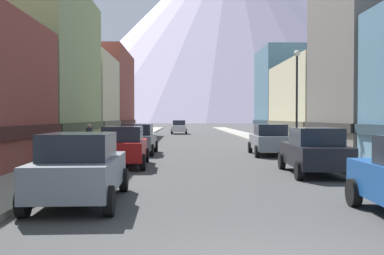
# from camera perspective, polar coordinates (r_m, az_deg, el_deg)

# --- Properties ---
(sidewalk_left) EXTENTS (2.50, 100.00, 0.15)m
(sidewalk_left) POSITION_cam_1_polar(r_m,az_deg,el_deg) (41.32, -8.28, -1.61)
(sidewalk_left) COLOR gray
(sidewalk_left) RESTS_ON ground
(sidewalk_right) EXTENTS (2.50, 100.00, 0.15)m
(sidewalk_right) POSITION_cam_1_polar(r_m,az_deg,el_deg) (41.69, 9.04, -1.59)
(sidewalk_right) COLOR gray
(sidewalk_right) RESTS_ON ground
(storefront_left_2) EXTENTS (6.49, 11.89, 10.37)m
(storefront_left_2) POSITION_cam_1_polar(r_m,az_deg,el_deg) (30.64, -19.21, 6.56)
(storefront_left_2) COLOR #8C9966
(storefront_left_2) RESTS_ON ground
(storefront_left_3) EXTENTS (9.31, 9.67, 7.70)m
(storefront_left_3) POSITION_cam_1_polar(r_m,az_deg,el_deg) (41.84, -16.24, 3.36)
(storefront_left_3) COLOR beige
(storefront_left_3) RESTS_ON ground
(storefront_left_4) EXTENTS (7.10, 13.66, 9.84)m
(storefront_left_4) POSITION_cam_1_polar(r_m,az_deg,el_deg) (53.27, -11.78, 4.06)
(storefront_left_4) COLOR brown
(storefront_left_4) RESTS_ON ground
(storefront_right_3) EXTENTS (8.89, 13.37, 6.96)m
(storefront_right_3) POSITION_cam_1_polar(r_m,az_deg,el_deg) (40.30, 17.58, 2.93)
(storefront_right_3) COLOR beige
(storefront_right_3) RESTS_ON ground
(storefront_right_4) EXTENTS (9.38, 8.66, 9.74)m
(storefront_right_4) POSITION_cam_1_polar(r_m,az_deg,el_deg) (51.28, 13.74, 4.11)
(storefront_right_4) COLOR slate
(storefront_right_4) RESTS_ON ground
(car_left_0) EXTENTS (2.18, 4.46, 1.78)m
(car_left_0) POSITION_cam_1_polar(r_m,az_deg,el_deg) (11.68, -14.03, -4.99)
(car_left_0) COLOR slate
(car_left_0) RESTS_ON ground
(car_left_1) EXTENTS (2.18, 4.46, 1.78)m
(car_left_1) POSITION_cam_1_polar(r_m,az_deg,el_deg) (19.95, -8.69, -2.36)
(car_left_1) COLOR #9E1111
(car_left_1) RESTS_ON ground
(car_left_2) EXTENTS (2.10, 4.42, 1.78)m
(car_left_2) POSITION_cam_1_polar(r_m,az_deg,el_deg) (26.49, -6.86, -1.45)
(car_left_2) COLOR slate
(car_left_2) RESTS_ON ground
(car_right_1) EXTENTS (2.23, 4.48, 1.78)m
(car_right_1) POSITION_cam_1_polar(r_m,az_deg,el_deg) (17.62, 15.31, -2.88)
(car_right_1) COLOR black
(car_right_1) RESTS_ON ground
(car_right_2) EXTENTS (2.22, 4.47, 1.78)m
(car_right_2) POSITION_cam_1_polar(r_m,az_deg,el_deg) (26.00, 9.86, -1.52)
(car_right_2) COLOR slate
(car_right_2) RESTS_ON ground
(car_driving_0) EXTENTS (2.06, 4.40, 1.78)m
(car_driving_0) POSITION_cam_1_polar(r_m,az_deg,el_deg) (58.56, -1.66, 0.07)
(car_driving_0) COLOR silver
(car_driving_0) RESTS_ON ground
(potted_plant_0) EXTENTS (0.54, 0.54, 0.86)m
(potted_plant_0) POSITION_cam_1_polar(r_m,az_deg,el_deg) (26.10, 17.10, -2.32)
(potted_plant_0) COLOR #4C4C51
(potted_plant_0) RESTS_ON sidewalk_right
(pedestrian_0) EXTENTS (0.36, 0.36, 1.68)m
(pedestrian_0) POSITION_cam_1_polar(r_m,az_deg,el_deg) (24.86, -12.95, -1.60)
(pedestrian_0) COLOR #333338
(pedestrian_0) RESTS_ON sidewalk_left
(streetlamp_right) EXTENTS (0.36, 0.36, 5.86)m
(streetlamp_right) POSITION_cam_1_polar(r_m,az_deg,el_deg) (26.38, 13.21, 5.22)
(streetlamp_right) COLOR black
(streetlamp_right) RESTS_ON sidewalk_right
(mountain_backdrop) EXTENTS (218.96, 218.96, 113.50)m
(mountain_backdrop) POSITION_cam_1_polar(r_m,az_deg,el_deg) (273.15, 5.15, 12.84)
(mountain_backdrop) COLOR silver
(mountain_backdrop) RESTS_ON ground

